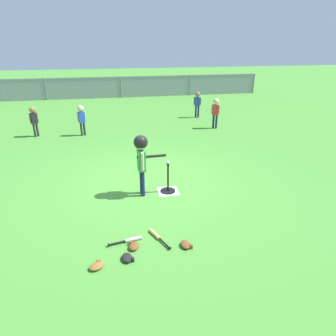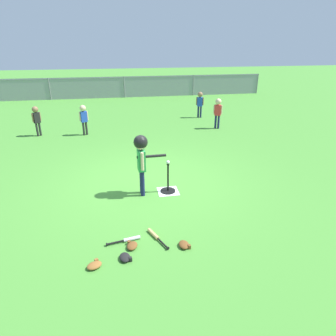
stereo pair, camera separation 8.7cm
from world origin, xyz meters
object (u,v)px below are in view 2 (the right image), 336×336
spare_bat_wood (155,236)px  glove_near_bats (132,246)px  fielder_deep_right (84,116)px  glove_by_plate (125,257)px  baseball_on_tee (168,162)px  fielder_near_left (200,101)px  glove_outfield_drop (94,265)px  spare_bat_silver (128,240)px  fielder_near_right (36,117)px  fielder_deep_left (218,109)px  batting_tee (168,187)px  batter_child (141,153)px  glove_tossed_aside (184,245)px

spare_bat_wood → glove_near_bats: glove_near_bats is taller
fielder_deep_right → glove_by_plate: bearing=-81.2°
glove_by_plate → glove_near_bats: bearing=65.2°
baseball_on_tee → glove_near_bats: baseball_on_tee is taller
fielder_near_left → glove_outfield_drop: 9.35m
spare_bat_silver → glove_by_plate: (-0.07, -0.43, 0.01)m
glove_by_plate → spare_bat_wood: bearing=41.1°
fielder_near_left → fielder_near_right: 6.28m
fielder_near_left → glove_by_plate: size_ratio=4.41×
fielder_deep_left → glove_by_plate: (-3.68, -6.62, -0.67)m
baseball_on_tee → batting_tee: bearing=0.0°
baseball_on_tee → glove_near_bats: 2.08m
glove_by_plate → glove_near_bats: same height
batter_child → spare_bat_wood: (0.05, -1.55, -0.90)m
fielder_near_left → spare_bat_silver: bearing=-113.5°
fielder_deep_left → glove_tossed_aside: (-2.75, -6.48, -0.67)m
baseball_on_tee → fielder_deep_left: 5.31m
glove_near_bats → glove_outfield_drop: size_ratio=0.98×
fielder_deep_right → glove_tossed_aside: size_ratio=4.61×
spare_bat_wood → glove_outfield_drop: (-0.96, -0.54, 0.01)m
fielder_near_left → glove_outfield_drop: fielder_near_left is taller
fielder_near_right → spare_bat_wood: fielder_near_right is taller
fielder_near_left → glove_by_plate: (-3.51, -8.35, -0.65)m
glove_by_plate → glove_outfield_drop: bearing=-168.5°
batter_child → spare_bat_silver: batter_child is taller
glove_by_plate → glove_tossed_aside: (0.93, 0.13, 0.00)m
glove_tossed_aside → spare_bat_wood: bearing=142.6°
fielder_near_right → glove_near_bats: (2.70, -6.54, -0.61)m
batter_child → spare_bat_wood: 1.79m
glove_near_bats → glove_tossed_aside: bearing=-8.9°
fielder_deep_left → glove_tossed_aside: fielder_deep_left is taller
batting_tee → fielder_deep_right: bearing=114.0°
fielder_near_left → spare_bat_wood: size_ratio=1.84×
batting_tee → spare_bat_wood: (-0.50, -1.57, -0.07)m
fielder_near_left → fielder_deep_right: 4.86m
fielder_deep_right → glove_by_plate: size_ratio=4.26×
batting_tee → fielder_deep_left: size_ratio=0.59×
spare_bat_silver → fielder_near_left: bearing=66.5°
batting_tee → glove_outfield_drop: bearing=-124.6°
glove_near_bats → batting_tee: bearing=63.0°
fielder_deep_left → fielder_near_left: (-0.17, 1.74, -0.02)m
fielder_deep_left → glove_by_plate: bearing=-119.1°
batting_tee → fielder_deep_left: fielder_deep_left is taller
fielder_near_right → glove_by_plate: fielder_near_right is taller
baseball_on_tee → fielder_near_right: bearing=126.9°
fielder_deep_left → fielder_near_left: 1.75m
fielder_deep_left → spare_bat_wood: size_ratio=1.90×
batting_tee → glove_tossed_aside: batting_tee is taller
batter_child → glove_near_bats: batter_child is taller
fielder_near_right → spare_bat_wood: size_ratio=1.75×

